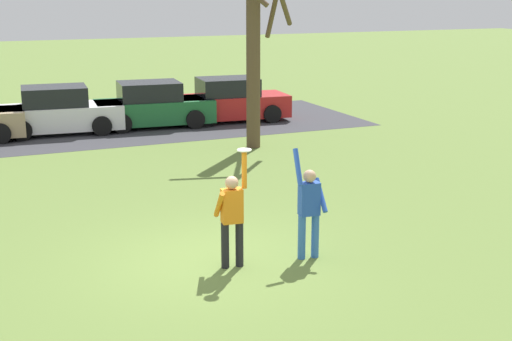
# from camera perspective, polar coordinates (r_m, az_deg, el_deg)

# --- Properties ---
(ground_plane) EXTENTS (120.00, 120.00, 0.00)m
(ground_plane) POSITION_cam_1_polar(r_m,az_deg,el_deg) (12.72, -3.67, -7.38)
(ground_plane) COLOR olive
(person_catcher) EXTENTS (0.56, 0.49, 2.08)m
(person_catcher) POSITION_cam_1_polar(r_m,az_deg,el_deg) (12.14, -1.96, -3.51)
(person_catcher) COLOR black
(person_catcher) RESTS_ON ground_plane
(person_defender) EXTENTS (0.57, 0.49, 2.04)m
(person_defender) POSITION_cam_1_polar(r_m,az_deg,el_deg) (12.58, 4.33, -2.91)
(person_defender) COLOR #3366B7
(person_defender) RESTS_ON ground_plane
(frisbee_disc) EXTENTS (0.24, 0.24, 0.02)m
(frisbee_disc) POSITION_cam_1_polar(r_m,az_deg,el_deg) (11.91, -0.96, 1.68)
(frisbee_disc) COLOR white
(frisbee_disc) RESTS_ON person_catcher
(parked_car_white) EXTENTS (4.23, 2.30, 1.59)m
(parked_car_white) POSITION_cam_1_polar(r_m,az_deg,el_deg) (24.71, -15.70, 4.61)
(parked_car_white) COLOR white
(parked_car_white) RESTS_ON ground_plane
(parked_car_green) EXTENTS (4.23, 2.30, 1.59)m
(parked_car_green) POSITION_cam_1_polar(r_m,az_deg,el_deg) (25.25, -8.36, 5.19)
(parked_car_green) COLOR #1E6633
(parked_car_green) RESTS_ON ground_plane
(parked_car_red) EXTENTS (4.23, 2.30, 1.59)m
(parked_car_red) POSITION_cam_1_polar(r_m,az_deg,el_deg) (26.12, -2.07, 5.64)
(parked_car_red) COLOR red
(parked_car_red) RESTS_ON ground_plane
(parking_strip) EXTENTS (21.48, 6.40, 0.01)m
(parking_strip) POSITION_cam_1_polar(r_m,az_deg,el_deg) (24.97, -15.41, 3.03)
(parking_strip) COLOR #38383D
(parking_strip) RESTS_ON ground_plane
(bare_tree_tall) EXTENTS (2.36, 1.98, 5.35)m
(bare_tree_tall) POSITION_cam_1_polar(r_m,az_deg,el_deg) (21.31, -0.06, 9.38)
(bare_tree_tall) COLOR brown
(bare_tree_tall) RESTS_ON ground_plane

